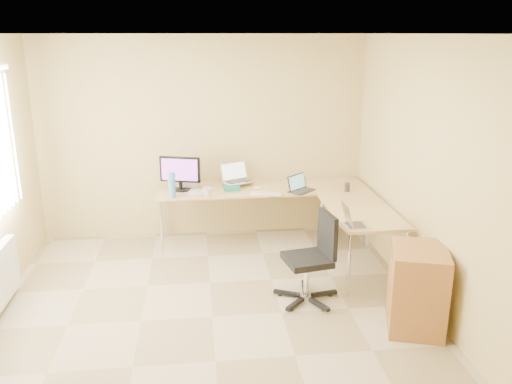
{
  "coord_description": "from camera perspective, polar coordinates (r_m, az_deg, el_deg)",
  "views": [
    {
      "loc": [
        -0.1,
        -4.49,
        2.61
      ],
      "look_at": [
        0.55,
        1.1,
        0.9
      ],
      "focal_mm": 36.84,
      "sensor_mm": 36.0,
      "label": 1
    }
  ],
  "objects": [
    {
      "name": "desk_main",
      "position": [
        6.77,
        0.74,
        -2.45
      ],
      "size": [
        2.65,
        0.7,
        0.73
      ],
      "primitive_type": "cube",
      "color": "tan",
      "rests_on": "ground"
    },
    {
      "name": "book_stack",
      "position": [
        6.61,
        -2.7,
        0.57
      ],
      "size": [
        0.21,
        0.28,
        0.05
      ],
      "primitive_type": "cube",
      "rotation": [
        0.0,
        0.0,
        0.02
      ],
      "color": "#1D5E56",
      "rests_on": "desk_main"
    },
    {
      "name": "black_cup",
      "position": [
        6.57,
        9.87,
        0.52
      ],
      "size": [
        0.07,
        0.07,
        0.11
      ],
      "primitive_type": "cylinder",
      "rotation": [
        0.0,
        0.0,
        -0.08
      ],
      "color": "#292929",
      "rests_on": "desk_main"
    },
    {
      "name": "wall_back",
      "position": [
        6.86,
        -5.7,
        5.82
      ],
      "size": [
        4.5,
        0.0,
        4.5
      ],
      "primitive_type": "plane",
      "rotation": [
        1.57,
        0.0,
        0.0
      ],
      "color": "tan",
      "rests_on": "ground"
    },
    {
      "name": "laptop_black",
      "position": [
        6.48,
        4.99,
        0.94
      ],
      "size": [
        0.4,
        0.39,
        0.2
      ],
      "primitive_type": "cube",
      "rotation": [
        0.0,
        0.0,
        0.73
      ],
      "color": "black",
      "rests_on": "desk_main"
    },
    {
      "name": "office_chair",
      "position": [
        5.27,
        5.57,
        -6.76
      ],
      "size": [
        0.64,
        0.64,
        0.92
      ],
      "primitive_type": "cube",
      "rotation": [
        0.0,
        0.0,
        0.18
      ],
      "color": "black",
      "rests_on": "ground"
    },
    {
      "name": "wall_front",
      "position": [
        2.59,
        -3.68,
        -13.44
      ],
      "size": [
        4.5,
        0.0,
        4.5
      ],
      "primitive_type": "plane",
      "rotation": [
        -1.57,
        0.0,
        0.0
      ],
      "color": "tan",
      "rests_on": "ground"
    },
    {
      "name": "cd_stack",
      "position": [
        6.56,
        -2.84,
        0.37
      ],
      "size": [
        0.14,
        0.14,
        0.03
      ],
      "primitive_type": "cylinder",
      "rotation": [
        0.0,
        0.0,
        -0.28
      ],
      "color": "silver",
      "rests_on": "desk_main"
    },
    {
      "name": "white_box",
      "position": [
        6.75,
        -7.49,
        0.95
      ],
      "size": [
        0.26,
        0.21,
        0.08
      ],
      "primitive_type": "cube",
      "rotation": [
        0.0,
        0.0,
        0.22
      ],
      "color": "white",
      "rests_on": "desk_main"
    },
    {
      "name": "keyboard",
      "position": [
        6.37,
        1.12,
        -0.16
      ],
      "size": [
        0.4,
        0.24,
        0.02
      ],
      "primitive_type": "cube",
      "rotation": [
        0.0,
        0.0,
        -0.36
      ],
      "color": "silver",
      "rests_on": "desk_main"
    },
    {
      "name": "wall_right",
      "position": [
        5.16,
        18.83,
        1.3
      ],
      "size": [
        0.0,
        4.5,
        4.5
      ],
      "primitive_type": "plane",
      "rotation": [
        1.57,
        0.0,
        -1.57
      ],
      "color": "tan",
      "rests_on": "ground"
    },
    {
      "name": "laptop_center",
      "position": [
        6.69,
        -2.05,
        2.08
      ],
      "size": [
        0.47,
        0.42,
        0.25
      ],
      "primitive_type": "cube",
      "rotation": [
        0.0,
        0.0,
        0.43
      ],
      "color": "silver",
      "rests_on": "desk_main"
    },
    {
      "name": "cabinet",
      "position": [
        5.07,
        17.05,
        -10.25
      ],
      "size": [
        0.63,
        0.71,
        0.82
      ],
      "primitive_type": "cube",
      "rotation": [
        0.0,
        0.0,
        -0.3
      ],
      "color": "brown",
      "rests_on": "ground"
    },
    {
      "name": "papers",
      "position": [
        6.52,
        -6.85,
        0.06
      ],
      "size": [
        0.33,
        0.38,
        0.01
      ],
      "primitive_type": "cube",
      "rotation": [
        0.0,
        0.0,
        0.42
      ],
      "color": "silver",
      "rests_on": "desk_main"
    },
    {
      "name": "ceiling",
      "position": [
        4.49,
        -5.61,
        16.72
      ],
      "size": [
        4.5,
        4.5,
        0.0
      ],
      "primitive_type": "plane",
      "rotation": [
        3.14,
        0.0,
        0.0
      ],
      "color": "white",
      "rests_on": "ground"
    },
    {
      "name": "mouse",
      "position": [
        6.58,
        0.14,
        0.45
      ],
      "size": [
        0.1,
        0.08,
        0.03
      ],
      "primitive_type": "ellipsoid",
      "rotation": [
        0.0,
        0.0,
        -0.21
      ],
      "color": "white",
      "rests_on": "desk_main"
    },
    {
      "name": "monitor",
      "position": [
        6.53,
        -8.24,
        1.99
      ],
      "size": [
        0.53,
        0.3,
        0.43
      ],
      "primitive_type": "cube",
      "rotation": [
        0.0,
        0.0,
        -0.28
      ],
      "color": "black",
      "rests_on": "desk_main"
    },
    {
      "name": "desk_fan",
      "position": [
        6.76,
        -8.97,
        1.97
      ],
      "size": [
        0.32,
        0.32,
        0.32
      ],
      "primitive_type": "cylinder",
      "rotation": [
        0.0,
        0.0,
        -0.35
      ],
      "color": "white",
      "rests_on": "desk_main"
    },
    {
      "name": "water_bottle",
      "position": [
        6.29,
        -9.12,
        0.73
      ],
      "size": [
        0.09,
        0.09,
        0.3
      ],
      "primitive_type": "cylinder",
      "rotation": [
        0.0,
        0.0,
        -0.07
      ],
      "color": "#4789BD",
      "rests_on": "desk_main"
    },
    {
      "name": "floor",
      "position": [
        5.19,
        -4.77,
        -13.34
      ],
      "size": [
        4.5,
        4.5,
        0.0
      ],
      "primitive_type": "plane",
      "color": "tan",
      "rests_on": "ground"
    },
    {
      "name": "radiator",
      "position": [
        5.72,
        -26.01,
        -8.19
      ],
      "size": [
        0.09,
        0.8,
        0.55
      ],
      "primitive_type": "cube",
      "color": "white",
      "rests_on": "ground"
    },
    {
      "name": "mug",
      "position": [
        6.31,
        -5.29,
        0.01
      ],
      "size": [
        0.14,
        0.14,
        0.11
      ],
      "primitive_type": "imported",
      "rotation": [
        0.0,
        0.0,
        0.3
      ],
      "color": "beige",
      "rests_on": "desk_main"
    },
    {
      "name": "desk_return",
      "position": [
        6.06,
        11.19,
        -5.17
      ],
      "size": [
        0.7,
        1.3,
        0.73
      ],
      "primitive_type": "cube",
      "color": "tan",
      "rests_on": "ground"
    },
    {
      "name": "laptop_return",
      "position": [
        5.39,
        10.83,
        -2.7
      ],
      "size": [
        0.3,
        0.24,
        0.2
      ],
      "primitive_type": "cube",
      "rotation": [
        0.0,
        0.0,
        1.6
      ],
      "color": "silver",
      "rests_on": "desk_return"
    }
  ]
}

